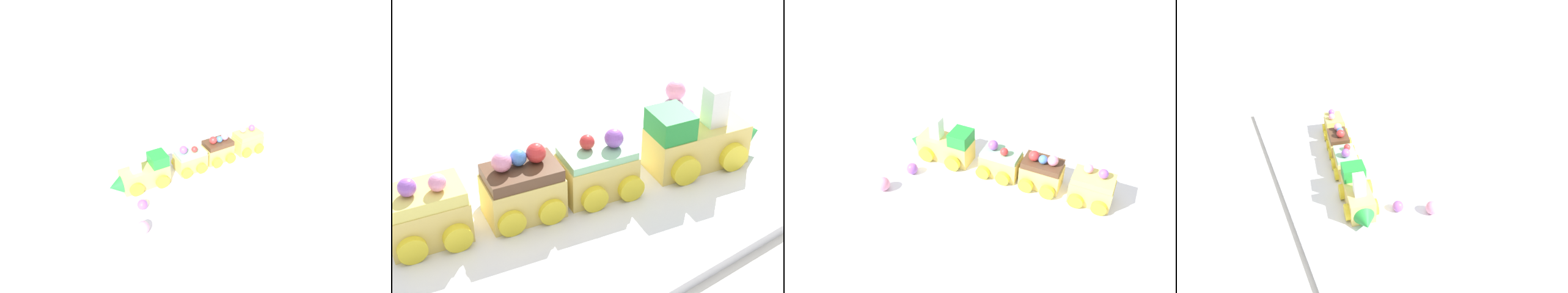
# 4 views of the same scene
# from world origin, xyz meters

# --- Properties ---
(ground_plane) EXTENTS (10.00, 10.00, 0.00)m
(ground_plane) POSITION_xyz_m (0.00, 0.00, 0.00)
(ground_plane) COLOR beige
(display_board) EXTENTS (0.82, 0.33, 0.01)m
(display_board) POSITION_xyz_m (0.00, 0.00, 0.01)
(display_board) COLOR white
(display_board) RESTS_ON ground_plane
(cake_train_locomotive) EXTENTS (0.14, 0.08, 0.09)m
(cake_train_locomotive) POSITION_xyz_m (0.12, -0.04, 0.04)
(cake_train_locomotive) COLOR #EACC66
(cake_train_locomotive) RESTS_ON display_board
(cake_car_mint) EXTENTS (0.08, 0.08, 0.07)m
(cake_car_mint) POSITION_xyz_m (0.01, -0.01, 0.04)
(cake_car_mint) COLOR #EACC66
(cake_car_mint) RESTS_ON display_board
(cake_car_chocolate) EXTENTS (0.08, 0.08, 0.07)m
(cake_car_chocolate) POSITION_xyz_m (-0.08, 0.00, 0.04)
(cake_car_chocolate) COLOR #EACC66
(cake_car_chocolate) RESTS_ON display_board
(cake_car_lemon) EXTENTS (0.08, 0.08, 0.07)m
(cake_car_lemon) POSITION_xyz_m (-0.17, 0.02, 0.04)
(cake_car_lemon) COLOR #EACC66
(cake_car_lemon) RESTS_ON display_board
(gumball_purple) EXTENTS (0.02, 0.02, 0.02)m
(gumball_purple) POSITION_xyz_m (0.17, 0.03, 0.02)
(gumball_purple) COLOR #9956C6
(gumball_purple) RESTS_ON display_board
(gumball_pink) EXTENTS (0.03, 0.03, 0.03)m
(gumball_pink) POSITION_xyz_m (0.20, 0.08, 0.03)
(gumball_pink) COLOR pink
(gumball_pink) RESTS_ON display_board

